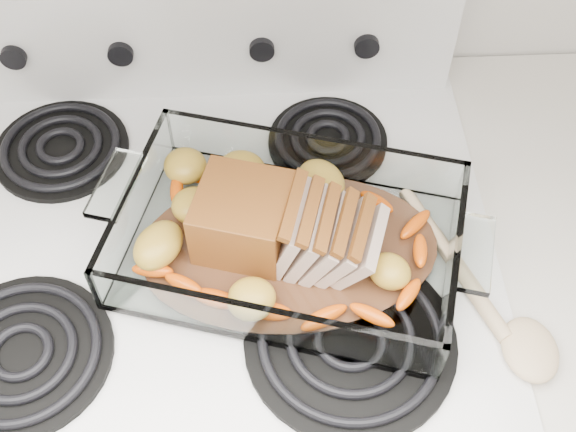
{
  "coord_description": "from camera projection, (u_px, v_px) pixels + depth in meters",
  "views": [
    {
      "loc": [
        0.1,
        1.11,
        1.7
      ],
      "look_at": [
        0.12,
        1.64,
        0.99
      ],
      "focal_mm": 45.0,
      "sensor_mm": 36.0,
      "label": 1
    }
  ],
  "objects": [
    {
      "name": "wooden_spoon",
      "position": [
        495.0,
        309.0,
        0.86
      ],
      "size": [
        0.15,
        0.28,
        0.02
      ],
      "rotation": [
        0.0,
        0.0,
        0.37
      ],
      "color": "tan",
      "rests_on": "electric_range"
    },
    {
      "name": "roast_vegetables",
      "position": [
        284.0,
        216.0,
        0.91
      ],
      "size": [
        0.35,
        0.19,
        0.04
      ],
      "rotation": [
        0.0,
        0.0,
        0.06
      ],
      "color": "#FA630B",
      "rests_on": "baking_dish"
    },
    {
      "name": "electric_range",
      "position": [
        219.0,
        383.0,
        1.3
      ],
      "size": [
        0.78,
        0.7,
        1.12
      ],
      "color": "silver",
      "rests_on": "ground"
    },
    {
      "name": "pork_roast",
      "position": [
        271.0,
        229.0,
        0.87
      ],
      "size": [
        0.23,
        0.11,
        0.09
      ],
      "rotation": [
        0.0,
        0.0,
        0.39
      ],
      "color": "#8A4512",
      "rests_on": "baking_dish"
    },
    {
      "name": "baking_dish",
      "position": [
        289.0,
        242.0,
        0.9
      ],
      "size": [
        0.41,
        0.27,
        0.08
      ],
      "rotation": [
        0.0,
        0.0,
        -0.28
      ],
      "color": "white",
      "rests_on": "electric_range"
    }
  ]
}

